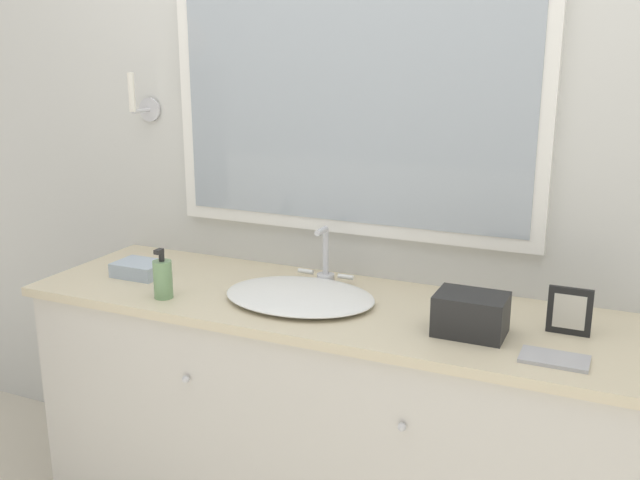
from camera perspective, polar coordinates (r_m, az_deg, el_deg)
wall_back at (r=2.45m, az=3.64°, el=7.11°), size 8.00×0.18×2.55m
vanity_counter at (r=2.44m, az=0.55°, el=-14.27°), size 1.99×0.60×0.84m
sink_basin at (r=2.27m, az=-1.57°, el=-4.39°), size 0.49×0.42×0.20m
soap_bottle at (r=2.33m, az=-12.46°, el=-3.02°), size 0.06×0.06×0.16m
appliance_box at (r=2.04m, az=11.96°, el=-5.84°), size 0.20×0.14×0.12m
picture_frame at (r=2.11m, az=19.34°, el=-5.39°), size 0.12×0.01×0.14m
hand_towel_near_sink at (r=2.59m, az=-14.21°, el=-2.25°), size 0.17×0.13×0.05m
metal_tray at (r=1.95m, az=18.24°, el=-9.02°), size 0.17×0.10×0.01m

